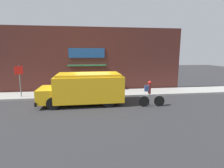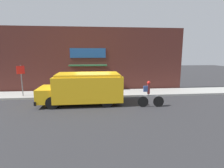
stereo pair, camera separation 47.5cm
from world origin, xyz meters
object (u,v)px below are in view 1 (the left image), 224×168
cyclist (150,94)px  stop_sign_post (19,76)px  school_bus (85,88)px  trash_bin (96,88)px

cyclist → stop_sign_post: 9.54m
cyclist → stop_sign_post: size_ratio=0.71×
school_bus → trash_bin: (0.84, 2.57, -0.54)m
trash_bin → cyclist: bearing=-49.0°
cyclist → trash_bin: cyclist is taller
cyclist → trash_bin: (-3.28, 3.77, -0.26)m
cyclist → school_bus: bearing=167.1°
school_bus → stop_sign_post: 5.26m
trash_bin → school_bus: bearing=-108.1°
school_bus → stop_sign_post: size_ratio=2.32×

